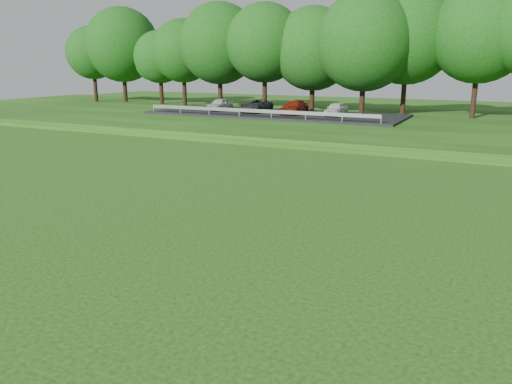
% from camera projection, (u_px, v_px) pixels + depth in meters
% --- Properties ---
extents(parking_lot, '(24.00, 9.00, 1.38)m').
position_uv_depth(parking_lot, '(273.00, 111.00, 47.07)').
color(parking_lot, black).
rests_on(parking_lot, berm).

